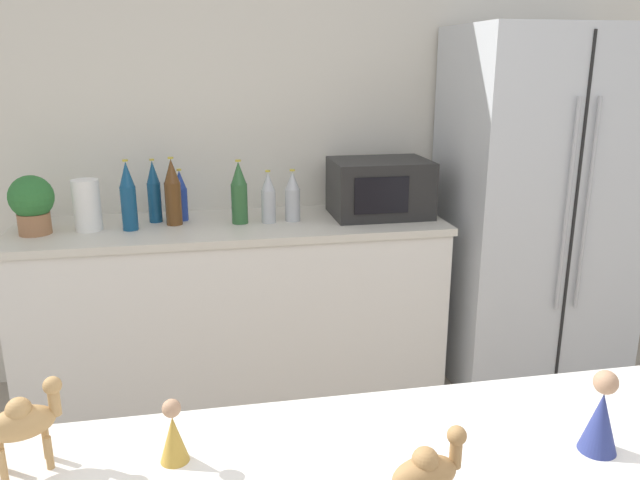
# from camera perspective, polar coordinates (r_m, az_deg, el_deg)

# --- Properties ---
(wall_back) EXTENTS (8.00, 0.06, 2.55)m
(wall_back) POSITION_cam_1_polar(r_m,az_deg,el_deg) (3.31, -3.69, 9.66)
(wall_back) COLOR silver
(wall_back) RESTS_ON ground_plane
(back_counter) EXTENTS (2.05, 0.63, 0.89)m
(back_counter) POSITION_cam_1_polar(r_m,az_deg,el_deg) (3.17, -7.71, -6.22)
(back_counter) COLOR white
(back_counter) RESTS_ON ground_plane
(refrigerator) EXTENTS (0.90, 0.71, 1.81)m
(refrigerator) POSITION_cam_1_polar(r_m,az_deg,el_deg) (3.42, 19.10, 2.72)
(refrigerator) COLOR silver
(refrigerator) RESTS_ON ground_plane
(potted_plant) EXTENTS (0.19, 0.19, 0.27)m
(potted_plant) POSITION_cam_1_polar(r_m,az_deg,el_deg) (3.06, -24.85, 3.13)
(potted_plant) COLOR #9E6B47
(potted_plant) RESTS_ON back_counter
(paper_towel_roll) EXTENTS (0.12, 0.12, 0.24)m
(paper_towel_roll) POSITION_cam_1_polar(r_m,az_deg,el_deg) (3.04, -20.53, 3.00)
(paper_towel_roll) COLOR white
(paper_towel_roll) RESTS_ON back_counter
(microwave) EXTENTS (0.48, 0.37, 0.28)m
(microwave) POSITION_cam_1_polar(r_m,az_deg,el_deg) (3.14, 5.48, 4.78)
(microwave) COLOR black
(microwave) RESTS_ON back_counter
(back_bottle_0) EXTENTS (0.07, 0.07, 0.25)m
(back_bottle_0) POSITION_cam_1_polar(r_m,az_deg,el_deg) (3.02, -2.53, 3.99)
(back_bottle_0) COLOR #B2B7BC
(back_bottle_0) RESTS_ON back_counter
(back_bottle_1) EXTENTS (0.07, 0.07, 0.25)m
(back_bottle_1) POSITION_cam_1_polar(r_m,az_deg,el_deg) (3.10, -12.64, 3.95)
(back_bottle_1) COLOR navy
(back_bottle_1) RESTS_ON back_counter
(back_bottle_2) EXTENTS (0.06, 0.06, 0.31)m
(back_bottle_2) POSITION_cam_1_polar(r_m,az_deg,el_deg) (3.09, -14.93, 4.25)
(back_bottle_2) COLOR navy
(back_bottle_2) RESTS_ON back_counter
(back_bottle_3) EXTENTS (0.08, 0.08, 0.31)m
(back_bottle_3) POSITION_cam_1_polar(r_m,az_deg,el_deg) (2.99, -7.40, 4.26)
(back_bottle_3) COLOR #2D6033
(back_bottle_3) RESTS_ON back_counter
(back_bottle_4) EXTENTS (0.08, 0.08, 0.32)m
(back_bottle_4) POSITION_cam_1_polar(r_m,az_deg,el_deg) (3.02, -13.32, 4.24)
(back_bottle_4) COLOR brown
(back_bottle_4) RESTS_ON back_counter
(back_bottle_5) EXTENTS (0.07, 0.07, 0.33)m
(back_bottle_5) POSITION_cam_1_polar(r_m,az_deg,el_deg) (2.97, -17.13, 3.80)
(back_bottle_5) COLOR navy
(back_bottle_5) RESTS_ON back_counter
(back_bottle_6) EXTENTS (0.07, 0.07, 0.25)m
(back_bottle_6) POSITION_cam_1_polar(r_m,az_deg,el_deg) (2.99, -4.74, 3.86)
(back_bottle_6) COLOR #B2B7BC
(back_bottle_6) RESTS_ON back_counter
(camel_figurine) EXTENTS (0.13, 0.09, 0.16)m
(camel_figurine) POSITION_cam_1_polar(r_m,az_deg,el_deg) (1.16, -25.44, -14.68)
(camel_figurine) COLOR #A87F4C
(camel_figurine) RESTS_ON bar_counter
(camel_figurine_second) EXTENTS (0.12, 0.07, 0.15)m
(camel_figurine_second) POSITION_cam_1_polar(r_m,az_deg,el_deg) (0.97, 9.82, -20.14)
(camel_figurine_second) COLOR olive
(camel_figurine_second) RESTS_ON bar_counter
(wise_man_figurine_crimson) EXTENTS (0.07, 0.07, 0.15)m
(wise_man_figurine_crimson) POSITION_cam_1_polar(r_m,az_deg,el_deg) (1.21, 24.31, -14.53)
(wise_man_figurine_crimson) COLOR navy
(wise_man_figurine_crimson) RESTS_ON bar_counter
(wise_man_figurine_purple) EXTENTS (0.05, 0.05, 0.12)m
(wise_man_figurine_purple) POSITION_cam_1_polar(r_m,az_deg,el_deg) (1.12, -13.26, -16.94)
(wise_man_figurine_purple) COLOR #B28933
(wise_man_figurine_purple) RESTS_ON bar_counter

